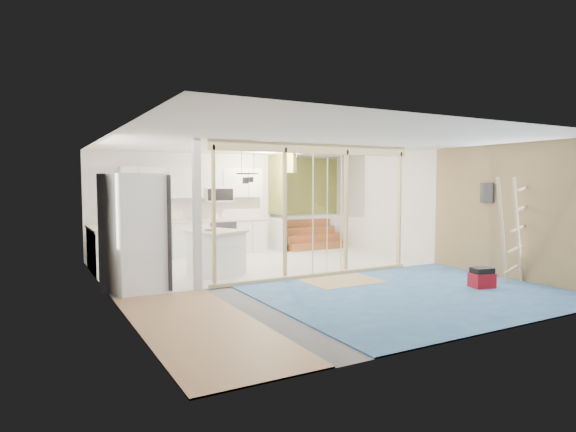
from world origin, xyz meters
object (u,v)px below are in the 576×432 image
fridge (134,233)px  ladder (512,230)px  toolbox (482,278)px  island (217,253)px

fridge → ladder: (6.14, -2.71, -0.01)m
fridge → toolbox: 6.07m
toolbox → island: bearing=150.1°
fridge → toolbox: fridge is taller
toolbox → ladder: ladder is taller
fridge → toolbox: bearing=-43.0°
island → fridge: bearing=176.1°
island → toolbox: (3.67, -3.33, -0.28)m
island → toolbox: island is taller
island → ladder: ladder is taller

